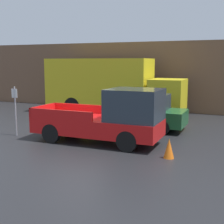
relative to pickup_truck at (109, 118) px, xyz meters
The scene contains 8 objects.
ground_plane 1.86m from the pickup_truck, behind, with size 60.00×60.00×0.00m, color #232326.
building_wall 9.33m from the pickup_truck, 99.53° to the left, with size 28.00×0.15×4.65m.
pickup_truck is the anchor object (origin of this frame).
car 3.26m from the pickup_truck, 84.94° to the left, with size 4.52×1.92×1.75m.
delivery_truck 7.36m from the pickup_truck, 114.10° to the left, with size 8.80×2.35×3.52m.
parking_sign 4.47m from the pickup_truck, behind, with size 0.30×0.07×2.23m.
newspaper_box 11.01m from the pickup_truck, 127.00° to the left, with size 0.45×0.40×1.14m.
traffic_cone 2.97m from the pickup_truck, 20.41° to the right, with size 0.37×0.37×0.70m.
Camera 1 is at (6.53, -11.61, 3.32)m, focal length 50.00 mm.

